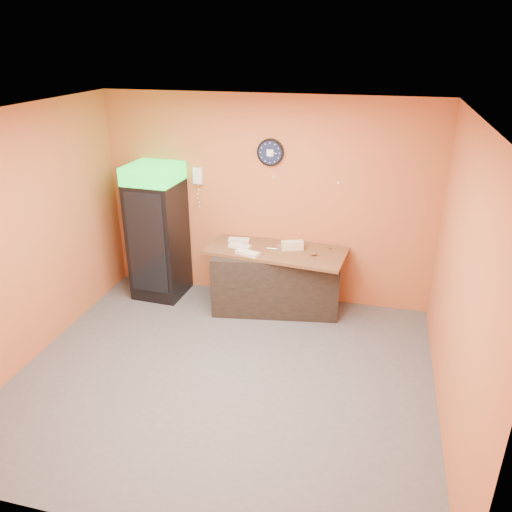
% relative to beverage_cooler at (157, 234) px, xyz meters
% --- Properties ---
extents(floor, '(4.50, 4.50, 0.00)m').
position_rel_beverage_cooler_xyz_m(floor, '(1.46, -1.61, -0.93)').
color(floor, '#47474C').
rests_on(floor, ground).
extents(back_wall, '(4.50, 0.02, 2.80)m').
position_rel_beverage_cooler_xyz_m(back_wall, '(1.46, 0.39, 0.47)').
color(back_wall, '#C25A36').
rests_on(back_wall, floor).
extents(left_wall, '(0.02, 4.00, 2.80)m').
position_rel_beverage_cooler_xyz_m(left_wall, '(-0.79, -1.61, 0.47)').
color(left_wall, '#C25A36').
rests_on(left_wall, floor).
extents(right_wall, '(0.02, 4.00, 2.80)m').
position_rel_beverage_cooler_xyz_m(right_wall, '(3.71, -1.61, 0.47)').
color(right_wall, '#C25A36').
rests_on(right_wall, floor).
extents(ceiling, '(4.50, 4.00, 0.02)m').
position_rel_beverage_cooler_xyz_m(ceiling, '(1.46, -1.61, 1.87)').
color(ceiling, white).
rests_on(ceiling, back_wall).
extents(beverage_cooler, '(0.70, 0.71, 1.90)m').
position_rel_beverage_cooler_xyz_m(beverage_cooler, '(0.00, 0.00, 0.00)').
color(beverage_cooler, black).
rests_on(beverage_cooler, floor).
extents(prep_counter, '(1.75, 0.99, 0.83)m').
position_rel_beverage_cooler_xyz_m(prep_counter, '(1.68, 0.02, -0.51)').
color(prep_counter, black).
rests_on(prep_counter, floor).
extents(wall_clock, '(0.35, 0.06, 0.35)m').
position_rel_beverage_cooler_xyz_m(wall_clock, '(1.52, 0.36, 1.14)').
color(wall_clock, black).
rests_on(wall_clock, back_wall).
extents(wall_phone, '(0.12, 0.11, 0.22)m').
position_rel_beverage_cooler_xyz_m(wall_phone, '(0.51, 0.34, 0.78)').
color(wall_phone, white).
rests_on(wall_phone, back_wall).
extents(butcher_paper, '(1.88, 0.97, 0.04)m').
position_rel_beverage_cooler_xyz_m(butcher_paper, '(1.68, 0.02, -0.08)').
color(butcher_paper, brown).
rests_on(butcher_paper, prep_counter).
extents(sub_roll_stack, '(0.30, 0.19, 0.12)m').
position_rel_beverage_cooler_xyz_m(sub_roll_stack, '(1.89, 0.06, 0.00)').
color(sub_roll_stack, beige).
rests_on(sub_roll_stack, butcher_paper).
extents(wrapped_sandwich_left, '(0.32, 0.17, 0.04)m').
position_rel_beverage_cooler_xyz_m(wrapped_sandwich_left, '(1.20, -0.04, -0.04)').
color(wrapped_sandwich_left, silver).
rests_on(wrapped_sandwich_left, butcher_paper).
extents(wrapped_sandwich_mid, '(0.33, 0.22, 0.04)m').
position_rel_beverage_cooler_xyz_m(wrapped_sandwich_mid, '(1.37, -0.24, -0.04)').
color(wrapped_sandwich_mid, silver).
rests_on(wrapped_sandwich_mid, butcher_paper).
extents(wrapped_sandwich_right, '(0.29, 0.14, 0.04)m').
position_rel_beverage_cooler_xyz_m(wrapped_sandwich_right, '(1.13, 0.17, -0.04)').
color(wrapped_sandwich_right, silver).
rests_on(wrapped_sandwich_right, butcher_paper).
extents(kitchen_tool, '(0.07, 0.07, 0.07)m').
position_rel_beverage_cooler_xyz_m(kitchen_tool, '(1.73, 0.00, -0.02)').
color(kitchen_tool, silver).
rests_on(kitchen_tool, butcher_paper).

